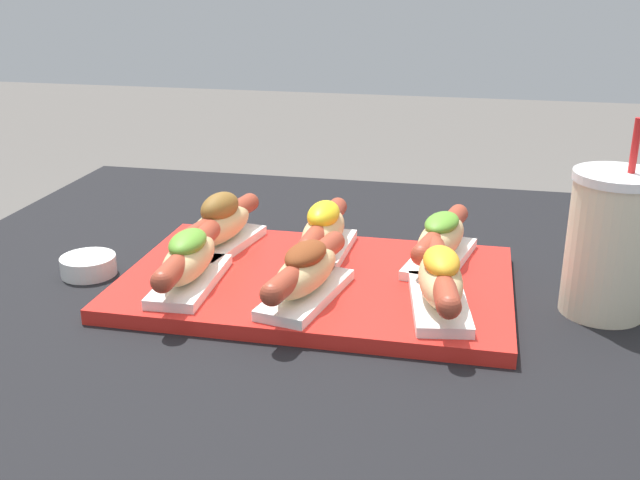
# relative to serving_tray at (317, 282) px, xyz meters

# --- Properties ---
(serving_tray) EXTENTS (0.47, 0.30, 0.02)m
(serving_tray) POSITION_rel_serving_tray_xyz_m (0.00, 0.00, 0.00)
(serving_tray) COLOR red
(serving_tray) RESTS_ON patio_table
(hot_dog_0) EXTENTS (0.07, 0.20, 0.07)m
(hot_dog_0) POSITION_rel_serving_tray_xyz_m (-0.14, -0.06, 0.04)
(hot_dog_0) COLOR white
(hot_dog_0) RESTS_ON serving_tray
(hot_dog_1) EXTENTS (0.09, 0.19, 0.07)m
(hot_dog_1) POSITION_rel_serving_tray_xyz_m (0.00, -0.07, 0.04)
(hot_dog_1) COLOR white
(hot_dog_1) RESTS_ON serving_tray
(hot_dog_2) EXTENTS (0.08, 0.19, 0.07)m
(hot_dog_2) POSITION_rel_serving_tray_xyz_m (0.15, -0.06, 0.04)
(hot_dog_2) COLOR white
(hot_dog_2) RESTS_ON serving_tray
(hot_dog_3) EXTENTS (0.09, 0.19, 0.08)m
(hot_dog_3) POSITION_rel_serving_tray_xyz_m (-0.15, 0.07, 0.04)
(hot_dog_3) COLOR white
(hot_dog_3) RESTS_ON serving_tray
(hot_dog_4) EXTENTS (0.06, 0.20, 0.07)m
(hot_dog_4) POSITION_rel_serving_tray_xyz_m (-0.01, 0.07, 0.04)
(hot_dog_4) COLOR white
(hot_dog_4) RESTS_ON serving_tray
(hot_dog_5) EXTENTS (0.09, 0.19, 0.07)m
(hot_dog_5) POSITION_rel_serving_tray_xyz_m (0.15, 0.08, 0.04)
(hot_dog_5) COLOR white
(hot_dog_5) RESTS_ON serving_tray
(sauce_bowl) EXTENTS (0.07, 0.07, 0.02)m
(sauce_bowl) POSITION_rel_serving_tray_xyz_m (-0.30, -0.02, 0.00)
(sauce_bowl) COLOR white
(sauce_bowl) RESTS_ON patio_table
(drink_cup) EXTENTS (0.10, 0.10, 0.23)m
(drink_cup) POSITION_rel_serving_tray_xyz_m (0.34, 0.01, 0.08)
(drink_cup) COLOR beige
(drink_cup) RESTS_ON patio_table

